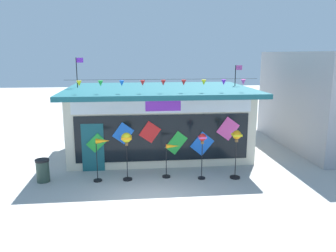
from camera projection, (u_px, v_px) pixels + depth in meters
name	position (u px, v px, depth m)	size (l,w,h in m)	color
ground_plane	(154.00, 206.00, 10.79)	(80.00, 80.00, 0.00)	#ADAAA5
kite_shop_building	(158.00, 120.00, 16.37)	(8.42, 6.00, 4.59)	beige
wind_spinner_far_left	(101.00, 150.00, 12.67)	(0.67, 0.32, 1.68)	black
wind_spinner_left	(127.00, 142.00, 12.71)	(0.39, 0.39, 1.87)	black
wind_spinner_center_left	(170.00, 155.00, 13.14)	(0.67, 0.32, 1.35)	black
wind_spinner_center_right	(202.00, 144.00, 12.85)	(0.29, 0.29, 1.81)	black
wind_spinner_right	(236.00, 142.00, 12.92)	(0.40, 0.40, 1.91)	black
trash_bin	(43.00, 170.00, 12.77)	(0.52, 0.52, 0.88)	#2D4238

